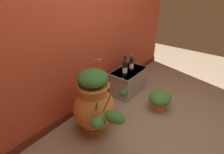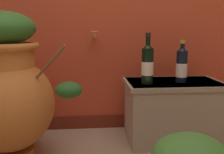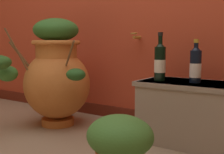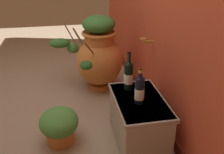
{
  "view_description": "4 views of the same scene",
  "coord_description": "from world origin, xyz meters",
  "px_view_note": "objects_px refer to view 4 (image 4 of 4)",
  "views": [
    {
      "loc": [
        -1.74,
        -0.64,
        1.77
      ],
      "look_at": [
        0.21,
        0.86,
        0.45
      ],
      "focal_mm": 29.32,
      "sensor_mm": 36.0,
      "label": 1
    },
    {
      "loc": [
        0.05,
        -0.86,
        0.77
      ],
      "look_at": [
        0.2,
        0.81,
        0.46
      ],
      "focal_mm": 42.0,
      "sensor_mm": 36.0,
      "label": 2
    },
    {
      "loc": [
        1.28,
        -1.06,
        0.68
      ],
      "look_at": [
        -0.01,
        0.85,
        0.4
      ],
      "focal_mm": 47.4,
      "sensor_mm": 36.0,
      "label": 3
    },
    {
      "loc": [
        2.28,
        0.28,
        1.45
      ],
      "look_at": [
        0.11,
        0.7,
        0.38
      ],
      "focal_mm": 40.74,
      "sensor_mm": 36.0,
      "label": 4
    }
  ],
  "objects_px": {
    "terracotta_urn": "(98,55)",
    "wine_bottle_middle": "(129,75)",
    "wine_bottle_left": "(140,89)",
    "potted_shrub": "(59,125)"
  },
  "relations": [
    {
      "from": "wine_bottle_middle",
      "to": "terracotta_urn",
      "type": "bearing_deg",
      "value": -170.91
    },
    {
      "from": "terracotta_urn",
      "to": "wine_bottle_middle",
      "type": "distance_m",
      "value": 0.87
    },
    {
      "from": "wine_bottle_middle",
      "to": "potted_shrub",
      "type": "xyz_separation_m",
      "value": [
        0.07,
        -0.6,
        -0.38
      ]
    },
    {
      "from": "wine_bottle_middle",
      "to": "wine_bottle_left",
      "type": "bearing_deg",
      "value": 6.32
    },
    {
      "from": "terracotta_urn",
      "to": "wine_bottle_left",
      "type": "height_order",
      "value": "terracotta_urn"
    },
    {
      "from": "terracotta_urn",
      "to": "wine_bottle_left",
      "type": "xyz_separation_m",
      "value": [
        1.09,
        0.16,
        0.12
      ]
    },
    {
      "from": "terracotta_urn",
      "to": "wine_bottle_middle",
      "type": "relative_size",
      "value": 2.65
    },
    {
      "from": "wine_bottle_left",
      "to": "wine_bottle_middle",
      "type": "relative_size",
      "value": 0.86
    },
    {
      "from": "wine_bottle_left",
      "to": "potted_shrub",
      "type": "distance_m",
      "value": 0.75
    },
    {
      "from": "wine_bottle_middle",
      "to": "potted_shrub",
      "type": "bearing_deg",
      "value": -83.81
    }
  ]
}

